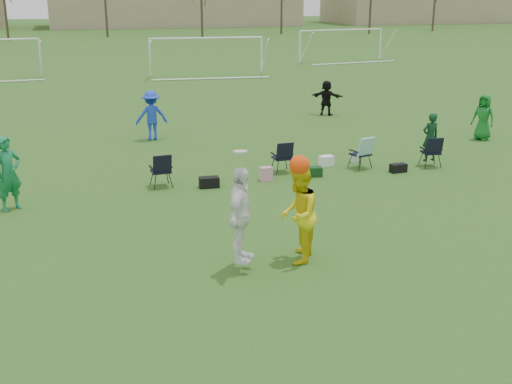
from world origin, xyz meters
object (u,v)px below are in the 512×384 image
object	(u,v)px
center_contest	(276,214)
fielder_green_near	(8,173)
fielder_green_far	(483,117)
goal_right	(342,36)
fielder_black	(326,98)
goal_mid	(206,46)
fielder_blue	(151,115)

from	to	relation	value
center_contest	fielder_green_near	bearing A→B (deg)	136.52
fielder_green_far	goal_right	distance (m)	28.11
fielder_black	goal_mid	bearing A→B (deg)	-45.44
fielder_green_near	fielder_blue	bearing A→B (deg)	23.64
center_contest	fielder_blue	bearing A→B (deg)	94.49
center_contest	goal_mid	distance (m)	30.63
fielder_blue	goal_mid	xyz separation A→B (m)	(5.83, 18.09, 1.02)
fielder_black	center_contest	xyz separation A→B (m)	(-7.12, -15.02, 0.32)
fielder_green_far	goal_right	bearing A→B (deg)	136.12
fielder_green_near	center_contest	world-z (taller)	center_contest
fielder_blue	center_contest	world-z (taller)	center_contest
fielder_green_near	goal_right	distance (m)	38.28
fielder_green_near	fielder_green_far	distance (m)	16.61
fielder_green_far	goal_mid	distance (m)	22.26
fielder_blue	fielder_green_far	xyz separation A→B (m)	(11.78, -3.34, -0.06)
goal_mid	goal_right	xyz separation A→B (m)	(12.00, 6.00, 0.00)
fielder_blue	center_contest	bearing A→B (deg)	90.18
fielder_green_near	fielder_black	xyz separation A→B (m)	(12.49, 9.93, -0.18)
center_contest	goal_right	bearing A→B (deg)	65.02
fielder_green_far	center_contest	distance (m)	13.95
fielder_green_near	fielder_black	bearing A→B (deg)	4.20
fielder_blue	fielder_black	xyz separation A→B (m)	(8.07, 2.88, -0.14)
fielder_green_far	fielder_green_near	bearing A→B (deg)	-108.52
fielder_green_near	fielder_black	size ratio (longest dim) A/B	1.23
fielder_black	goal_mid	world-z (taller)	goal_mid
fielder_blue	fielder_black	bearing A→B (deg)	-164.66
fielder_black	fielder_green_far	bearing A→B (deg)	156.95
fielder_green_near	fielder_black	world-z (taller)	fielder_green_near
fielder_black	center_contest	size ratio (longest dim) A/B	0.63
center_contest	goal_right	world-z (taller)	goal_right
fielder_blue	goal_right	size ratio (longest dim) A/B	0.25
fielder_blue	goal_right	world-z (taller)	goal_right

